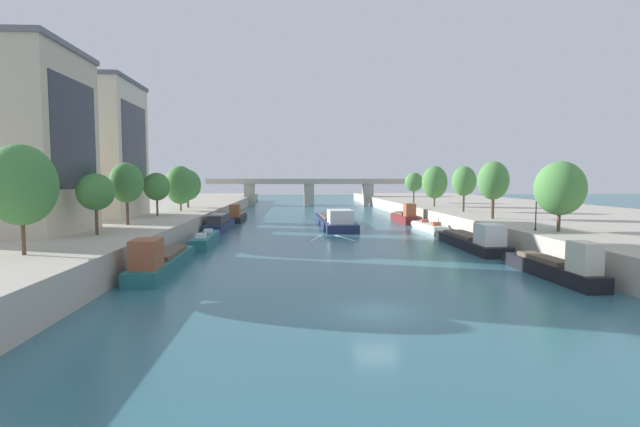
{
  "coord_description": "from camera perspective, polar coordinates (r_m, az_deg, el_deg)",
  "views": [
    {
      "loc": [
        -4.67,
        -25.51,
        7.5
      ],
      "look_at": [
        0.0,
        54.49,
        1.56
      ],
      "focal_mm": 26.17,
      "sensor_mm": 36.0,
      "label": 1
    }
  ],
  "objects": [
    {
      "name": "tree_left_by_lamp",
      "position": [
        76.04,
        -16.71,
        3.35
      ],
      "size": [
        4.72,
        4.72,
        7.05
      ],
      "color": "brown",
      "rests_on": "quay_left"
    },
    {
      "name": "tree_right_distant",
      "position": [
        49.7,
        27.28,
        2.75
      ],
      "size": [
        4.63,
        4.63,
        6.69
      ],
      "color": "brown",
      "rests_on": "quay_right"
    },
    {
      "name": "tree_right_by_lamp",
      "position": [
        74.62,
        17.2,
        3.79
      ],
      "size": [
        3.64,
        3.64,
        6.95
      ],
      "color": "brown",
      "rests_on": "quay_right"
    },
    {
      "name": "moored_boat_right_second",
      "position": [
        52.93,
        18.1,
        -3.13
      ],
      "size": [
        2.95,
        16.09,
        3.09
      ],
      "color": "black",
      "rests_on": "ground"
    },
    {
      "name": "moored_boat_right_upstream",
      "position": [
        81.65,
        10.3,
        -0.37
      ],
      "size": [
        2.41,
        11.26,
        3.47
      ],
      "color": "maroon",
      "rests_on": "ground"
    },
    {
      "name": "tree_left_second",
      "position": [
        85.04,
        -15.88,
        3.37
      ],
      "size": [
        4.57,
        4.57,
        6.65
      ],
      "color": "brown",
      "rests_on": "quay_left"
    },
    {
      "name": "lamppost_right_bank",
      "position": [
        49.81,
        24.93,
        1.13
      ],
      "size": [
        0.28,
        0.28,
        4.82
      ],
      "color": "black",
      "rests_on": "quay_right"
    },
    {
      "name": "ground_plane",
      "position": [
        27.0,
        6.91,
        -11.92
      ],
      "size": [
        400.0,
        400.0,
        0.0
      ],
      "primitive_type": "plane",
      "color": "#336675"
    },
    {
      "name": "moored_boat_right_midway",
      "position": [
        39.35,
        26.83,
        -5.81
      ],
      "size": [
        2.22,
        11.86,
        3.25
      ],
      "color": "black",
      "rests_on": "ground"
    },
    {
      "name": "moored_boat_left_far",
      "position": [
        84.29,
        -10.09,
        -0.31
      ],
      "size": [
        2.41,
        13.11,
        3.19
      ],
      "color": "black",
      "rests_on": "ground"
    },
    {
      "name": "tree_left_third",
      "position": [
        46.08,
        -25.75,
        2.38
      ],
      "size": [
        3.25,
        3.25,
        5.5
      ],
      "color": "brown",
      "rests_on": "quay_left"
    },
    {
      "name": "tree_right_second",
      "position": [
        87.14,
        13.84,
        3.73
      ],
      "size": [
        4.54,
        4.54,
        7.37
      ],
      "color": "brown",
      "rests_on": "quay_right"
    },
    {
      "name": "tree_right_end_of_row",
      "position": [
        62.59,
        20.43,
        3.78
      ],
      "size": [
        3.82,
        3.82,
        7.23
      ],
      "color": "brown",
      "rests_on": "quay_right"
    },
    {
      "name": "moored_boat_left_upstream",
      "position": [
        39.9,
        -18.85,
        -5.47
      ],
      "size": [
        2.81,
        14.45,
        3.18
      ],
      "color": "#23666B",
      "rests_on": "ground"
    },
    {
      "name": "bridge_far",
      "position": [
        134.48,
        -1.35,
        3.08
      ],
      "size": [
        58.17,
        4.4,
        7.59
      ],
      "color": "#ADA899",
      "rests_on": "ground"
    },
    {
      "name": "tree_left_far",
      "position": [
        36.19,
        -32.74,
        2.95
      ],
      "size": [
        4.44,
        4.44,
        7.27
      ],
      "color": "brown",
      "rests_on": "quay_left"
    },
    {
      "name": "building_left_far_end",
      "position": [
        69.11,
        -26.91,
        7.07
      ],
      "size": [
        13.57,
        11.92,
        17.89
      ],
      "color": "beige",
      "rests_on": "quay_left"
    },
    {
      "name": "moored_boat_right_end",
      "position": [
        70.08,
        13.15,
        -1.57
      ],
      "size": [
        2.48,
        11.12,
        2.11
      ],
      "color": "silver",
      "rests_on": "ground"
    },
    {
      "name": "quay_left",
      "position": [
        86.29,
        -23.97,
        -0.28
      ],
      "size": [
        36.0,
        170.0,
        2.5
      ],
      "primitive_type": "cube",
      "color": "#B7AD9E",
      "rests_on": "ground"
    },
    {
      "name": "moored_boat_left_near",
      "position": [
        69.1,
        -12.18,
        -1.22
      ],
      "size": [
        2.81,
        13.2,
        2.49
      ],
      "color": "#1E284C",
      "rests_on": "ground"
    },
    {
      "name": "tree_left_past_mid",
      "position": [
        66.58,
        -19.33,
        3.11
      ],
      "size": [
        3.49,
        3.49,
        5.85
      ],
      "color": "brown",
      "rests_on": "quay_left"
    },
    {
      "name": "wake_behind_barge",
      "position": [
        59.33,
        1.28,
        -3.01
      ],
      "size": [
        5.6,
        5.95,
        0.03
      ],
      "color": "#A5D1DB",
      "rests_on": "ground"
    },
    {
      "name": "quay_right",
      "position": [
        90.01,
        22.88,
        -0.08
      ],
      "size": [
        36.0,
        170.0,
        2.5
      ],
      "primitive_type": "cube",
      "color": "#B7AD9E",
      "rests_on": "ground"
    },
    {
      "name": "tree_left_nearest",
      "position": [
        54.96,
        -22.6,
        3.49
      ],
      "size": [
        3.59,
        3.59,
        6.8
      ],
      "color": "brown",
      "rests_on": "quay_left"
    },
    {
      "name": "tree_right_third",
      "position": [
        100.55,
        11.4,
        3.79
      ],
      "size": [
        3.79,
        3.79,
        6.38
      ],
      "color": "brown",
      "rests_on": "quay_right"
    },
    {
      "name": "moored_boat_left_midway",
      "position": [
        54.61,
        -13.81,
        -3.11
      ],
      "size": [
        2.2,
        11.46,
        2.31
      ],
      "color": "#23666B",
      "rests_on": "ground"
    },
    {
      "name": "barge_midriver",
      "position": [
        74.33,
        1.81,
        -0.84
      ],
      "size": [
        5.15,
        24.64,
        3.07
      ],
      "color": "#1E284C",
      "rests_on": "ground"
    }
  ]
}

